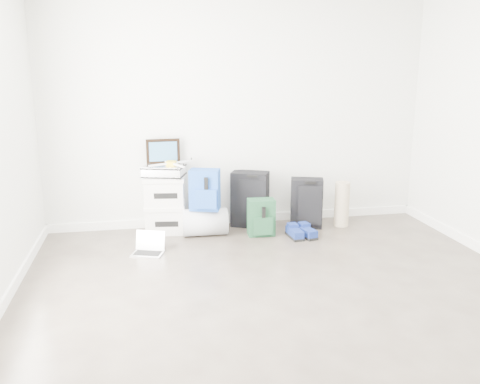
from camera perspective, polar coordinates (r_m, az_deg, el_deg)
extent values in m
plane|color=#372F28|center=(4.01, 6.61, -13.84)|extent=(5.00, 5.00, 0.00)
cube|color=silver|center=(6.00, -0.20, 9.02)|extent=(4.50, 0.02, 2.70)
cube|color=white|center=(6.23, -0.17, -2.98)|extent=(4.50, 0.02, 0.10)
cube|color=silver|center=(5.93, -8.32, -3.09)|extent=(0.48, 0.41, 0.28)
cube|color=silver|center=(5.89, -8.37, -1.57)|extent=(0.50, 0.43, 0.04)
cube|color=silver|center=(5.85, -8.43, -0.02)|extent=(0.48, 0.41, 0.28)
cube|color=silver|center=(5.81, -8.49, 1.54)|extent=(0.50, 0.43, 0.04)
cube|color=#B2B2B7|center=(5.79, -8.52, 2.36)|extent=(0.52, 0.44, 0.13)
cube|color=black|center=(5.85, -8.63, 4.54)|extent=(0.38, 0.05, 0.29)
cube|color=#23578E|center=(5.84, -8.63, 4.51)|extent=(0.31, 0.03, 0.22)
cube|color=yellow|center=(5.76, -7.74, 3.22)|extent=(0.13, 0.13, 0.05)
cube|color=white|center=(5.83, -6.55, 3.38)|extent=(0.26, 0.14, 0.02)
cube|color=white|center=(5.88, -8.42, 3.41)|extent=(0.14, 0.26, 0.02)
cube|color=white|center=(5.69, -8.96, 3.05)|extent=(0.26, 0.14, 0.02)
cube|color=white|center=(5.64, -7.03, 3.02)|extent=(0.14, 0.26, 0.02)
cylinder|color=#999BA2|center=(5.76, -3.94, -3.38)|extent=(0.50, 0.32, 0.31)
cube|color=#183DA0|center=(5.64, -3.97, 0.26)|extent=(0.37, 0.28, 0.46)
cube|color=#183DA0|center=(5.55, -3.83, -0.77)|extent=(0.25, 0.13, 0.22)
cube|color=black|center=(6.04, 1.12, -0.79)|extent=(0.49, 0.40, 0.66)
cube|color=black|center=(5.91, 1.40, -1.13)|extent=(0.30, 0.16, 0.53)
cube|color=black|center=(5.84, 1.41, 1.80)|extent=(0.13, 0.08, 0.03)
cube|color=#13351F|center=(5.73, 2.39, -2.85)|extent=(0.31, 0.19, 0.42)
cube|color=#13351F|center=(5.66, 2.62, -3.82)|extent=(0.22, 0.07, 0.20)
cube|color=black|center=(6.06, 7.47, -1.22)|extent=(0.42, 0.31, 0.59)
cube|color=black|center=(5.95, 7.83, -1.52)|extent=(0.28, 0.11, 0.47)
cube|color=black|center=(5.89, 7.90, 1.05)|extent=(0.13, 0.06, 0.03)
cube|color=black|center=(5.73, 6.15, -4.97)|extent=(0.14, 0.32, 0.03)
cube|color=navy|center=(5.72, 6.17, -4.48)|extent=(0.14, 0.30, 0.07)
cube|color=black|center=(5.77, 7.45, -4.87)|extent=(0.19, 0.33, 0.03)
cube|color=navy|center=(5.76, 7.47, -4.39)|extent=(0.18, 0.31, 0.07)
cylinder|color=tan|center=(6.17, 11.36, -1.33)|extent=(0.18, 0.18, 0.54)
cube|color=silver|center=(5.29, -10.33, -6.84)|extent=(0.36, 0.30, 0.01)
cube|color=black|center=(5.29, -10.33, -6.76)|extent=(0.30, 0.22, 0.00)
cube|color=black|center=(5.35, -10.02, -5.35)|extent=(0.29, 0.11, 0.20)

